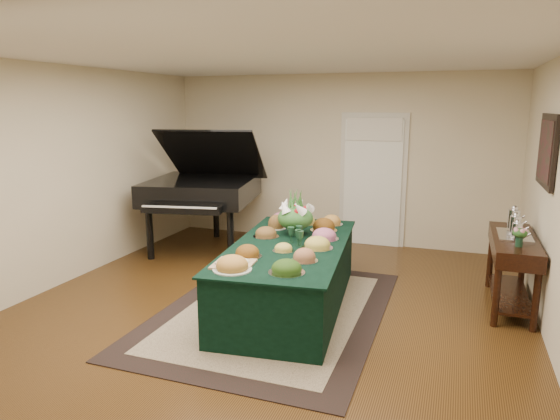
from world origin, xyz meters
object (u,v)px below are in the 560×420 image
(mahogany_sideboard, at_px, (513,253))
(grand_piano, at_px, (203,189))
(floral_centerpiece, at_px, (295,213))
(buffet_table, at_px, (289,275))

(mahogany_sideboard, bearing_deg, grand_piano, 168.10)
(floral_centerpiece, bearing_deg, mahogany_sideboard, 10.20)
(grand_piano, bearing_deg, floral_centerpiece, -34.58)
(buffet_table, distance_m, floral_centerpiece, 0.74)
(buffet_table, relative_size, grand_piano, 1.27)
(floral_centerpiece, xyz_separation_m, mahogany_sideboard, (2.37, 0.43, -0.36))
(buffet_table, bearing_deg, floral_centerpiece, 98.99)
(buffet_table, xyz_separation_m, mahogany_sideboard, (2.31, 0.83, 0.26))
(buffet_table, bearing_deg, grand_piano, 139.04)
(grand_piano, distance_m, mahogany_sideboard, 4.42)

